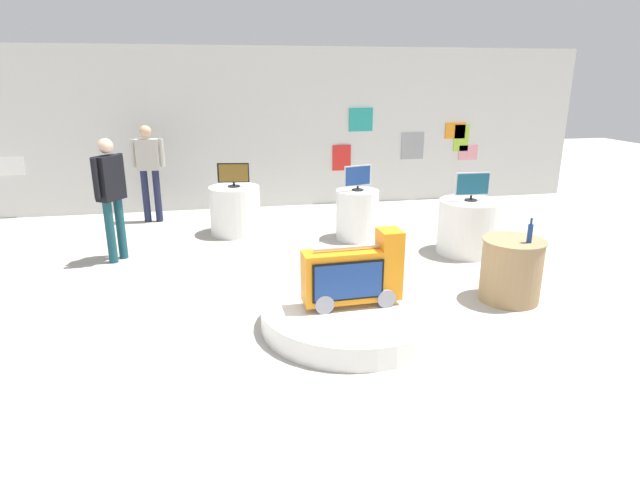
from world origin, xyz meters
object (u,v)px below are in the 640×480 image
main_display_pedestal (351,315)px  tv_on_left_rear (358,177)px  shopper_browsing_near_truck (149,166)px  novelty_firetruck_tv (354,276)px  display_pedestal_left_rear (357,215)px  display_pedestal_center_rear (468,227)px  tv_on_center_rear (472,185)px  bottle_on_side_table (530,233)px  shopper_browsing_rear (111,191)px  display_pedestal_right_rear (235,210)px  tv_on_right_rear (233,174)px  side_table_round (511,269)px

main_display_pedestal → tv_on_left_rear: (0.85, 2.98, 0.88)m
shopper_browsing_near_truck → main_display_pedestal: bearing=-62.1°
novelty_firetruck_tv → display_pedestal_left_rear: size_ratio=1.30×
display_pedestal_center_rear → shopper_browsing_near_truck: 5.47m
display_pedestal_left_rear → tv_on_left_rear: (-0.00, -0.00, 0.61)m
novelty_firetruck_tv → shopper_browsing_near_truck: 5.31m
tv_on_center_rear → bottle_on_side_table: 1.83m
main_display_pedestal → shopper_browsing_rear: bearing=136.4°
main_display_pedestal → bottle_on_side_table: (2.06, 0.17, 0.73)m
display_pedestal_left_rear → display_pedestal_right_rear: same height
shopper_browsing_rear → display_pedestal_right_rear: bearing=31.5°
novelty_firetruck_tv → tv_on_center_rear: bearing=41.5°
display_pedestal_center_rear → display_pedestal_right_rear: (-3.31, 1.65, 0.00)m
shopper_browsing_rear → main_display_pedestal: bearing=-43.6°
novelty_firetruck_tv → bottle_on_side_table: (2.04, 0.17, 0.29)m
display_pedestal_center_rear → shopper_browsing_rear: bearing=172.9°
display_pedestal_left_rear → display_pedestal_right_rear: 2.01m
display_pedestal_right_rear → tv_on_right_rear: size_ratio=1.62×
display_pedestal_left_rear → display_pedestal_right_rear: (-1.90, 0.66, 0.00)m
display_pedestal_left_rear → side_table_round: size_ratio=1.07×
display_pedestal_left_rear → side_table_round: display_pedestal_left_rear is taller
tv_on_right_rear → side_table_round: size_ratio=0.69×
main_display_pedestal → tv_on_right_rear: 3.88m
main_display_pedestal → display_pedestal_right_rear: size_ratio=2.28×
display_pedestal_right_rear → tv_on_right_rear: tv_on_right_rear is taller
side_table_round → bottle_on_side_table: (0.10, -0.13, 0.47)m
main_display_pedestal → tv_on_right_rear: bearing=106.1°
tv_on_right_rear → bottle_on_side_table: bearing=-48.1°
main_display_pedestal → display_pedestal_left_rear: size_ratio=2.39×
novelty_firetruck_tv → side_table_round: bearing=8.8°
novelty_firetruck_tv → display_pedestal_left_rear: novelty_firetruck_tv is taller
display_pedestal_left_rear → bottle_on_side_table: size_ratio=2.78×
display_pedestal_right_rear → bottle_on_side_table: size_ratio=2.91×
main_display_pedestal → side_table_round: (1.96, 0.30, 0.26)m
main_display_pedestal → side_table_round: side_table_round is taller
tv_on_center_rear → shopper_browsing_rear: (-5.00, 0.62, -0.01)m
display_pedestal_left_rear → tv_on_right_rear: (-1.90, 0.65, 0.60)m
tv_on_center_rear → tv_on_right_rear: 3.70m
novelty_firetruck_tv → shopper_browsing_rear: (-2.75, 2.61, 0.45)m
bottle_on_side_table → display_pedestal_right_rear: bearing=131.8°
novelty_firetruck_tv → display_pedestal_center_rear: size_ratio=1.15×
display_pedestal_left_rear → display_pedestal_right_rear: bearing=160.9°
display_pedestal_right_rear → side_table_round: 4.50m
side_table_round → main_display_pedestal: bearing=-171.5°
tv_on_right_rear → shopper_browsing_near_truck: shopper_browsing_near_truck is taller
display_pedestal_center_rear → main_display_pedestal: bearing=-138.8°
display_pedestal_center_rear → shopper_browsing_rear: size_ratio=0.52×
shopper_browsing_rear → display_pedestal_center_rear: bearing=-7.1°
novelty_firetruck_tv → shopper_browsing_near_truck: shopper_browsing_near_truck is taller
display_pedestal_right_rear → tv_on_right_rear: (0.00, -0.00, 0.60)m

